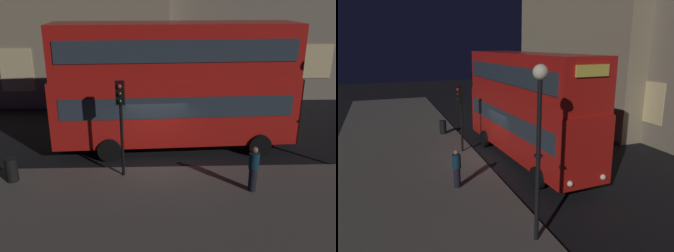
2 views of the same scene
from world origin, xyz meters
TOP-DOWN VIEW (x-y plane):
  - ground_plane at (0.00, 0.00)m, footprint 80.00×80.00m
  - sidewalk_slab at (0.00, -4.65)m, footprint 44.00×7.68m
  - double_decker_bus at (0.83, 1.48)m, footprint 10.88×3.16m
  - traffic_light_near_kerb at (-1.32, -1.50)m, footprint 0.32×0.36m
  - pedestrian at (3.36, -2.84)m, footprint 0.36×0.36m
  - litter_bin at (-5.44, -1.82)m, footprint 0.45×0.45m

SIDE VIEW (x-z plane):
  - ground_plane at x=0.00m, z-range 0.00..0.00m
  - sidewalk_slab at x=0.00m, z-range 0.00..0.12m
  - litter_bin at x=-5.44m, z-range 0.12..1.03m
  - pedestrian at x=3.36m, z-range 0.14..1.82m
  - traffic_light_near_kerb at x=-1.32m, z-range 0.94..4.65m
  - double_decker_bus at x=0.83m, z-range 0.31..5.96m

